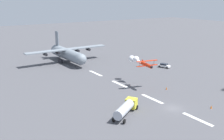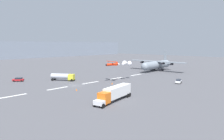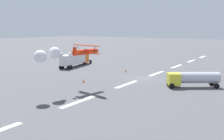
{
  "view_description": "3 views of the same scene",
  "coord_description": "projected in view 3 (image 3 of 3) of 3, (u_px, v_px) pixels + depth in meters",
  "views": [
    {
      "loc": [
        -42.95,
        45.13,
        25.39
      ],
      "look_at": [
        26.34,
        0.0,
        3.46
      ],
      "focal_mm": 44.24,
      "sensor_mm": 36.0,
      "label": 1
    },
    {
      "loc": [
        -46.09,
        -61.72,
        14.76
      ],
      "look_at": [
        14.99,
        -4.28,
        4.64
      ],
      "focal_mm": 34.15,
      "sensor_mm": 36.0,
      "label": 2
    },
    {
      "loc": [
        51.3,
        25.14,
        11.14
      ],
      "look_at": [
        10.62,
        -1.38,
        3.22
      ],
      "focal_mm": 41.56,
      "sensor_mm": 36.0,
      "label": 3
    }
  ],
  "objects": [
    {
      "name": "runway_stripe_5",
      "position": [
        79.0,
        102.0,
        39.57
      ],
      "size": [
        8.0,
        0.9,
        0.01
      ],
      "primitive_type": "cube",
      "color": "white",
      "rests_on": "ground"
    },
    {
      "name": "runway_stripe_2",
      "position": [
        177.0,
        66.0,
        75.94
      ],
      "size": [
        8.0,
        0.9,
        0.01
      ],
      "primitive_type": "cube",
      "color": "white",
      "rests_on": "ground"
    },
    {
      "name": "semi_truck_orange",
      "position": [
        76.0,
        59.0,
        75.52
      ],
      "size": [
        14.64,
        5.49,
        3.7
      ],
      "color": "silver",
      "rests_on": "ground"
    },
    {
      "name": "runway_stripe_0",
      "position": [
        202.0,
        57.0,
        100.19
      ],
      "size": [
        8.0,
        0.9,
        0.01
      ],
      "primitive_type": "cube",
      "color": "white",
      "rests_on": "ground"
    },
    {
      "name": "traffic_cone_near",
      "position": [
        126.0,
        71.0,
        65.88
      ],
      "size": [
        0.44,
        0.44,
        0.75
      ],
      "primitive_type": "cone",
      "color": "orange",
      "rests_on": "ground"
    },
    {
      "name": "stunt_biplane_red",
      "position": [
        61.0,
        54.0,
        42.74
      ],
      "size": [
        13.43,
        6.5,
        2.34
      ],
      "color": "red"
    },
    {
      "name": "traffic_cone_far",
      "position": [
        84.0,
        81.0,
        53.31
      ],
      "size": [
        0.44,
        0.44,
        0.75
      ],
      "primitive_type": "cone",
      "color": "orange",
      "rests_on": "ground"
    },
    {
      "name": "runway_stripe_4",
      "position": [
        127.0,
        84.0,
        51.7
      ],
      "size": [
        8.0,
        0.9,
        0.01
      ],
      "primitive_type": "cube",
      "color": "white",
      "rests_on": "ground"
    },
    {
      "name": "fuel_tanker_truck",
      "position": [
        192.0,
        78.0,
        48.89
      ],
      "size": [
        7.41,
        9.35,
        2.9
      ],
      "color": "yellow",
      "rests_on": "ground"
    },
    {
      "name": "runway_stripe_3",
      "position": [
        156.0,
        74.0,
        63.82
      ],
      "size": [
        8.0,
        0.9,
        0.01
      ],
      "primitive_type": "cube",
      "color": "white",
      "rests_on": "ground"
    },
    {
      "name": "ground_plane",
      "position": [
        143.0,
        78.0,
        57.76
      ],
      "size": [
        440.0,
        440.0,
        0.0
      ],
      "primitive_type": "plane",
      "color": "#4C4C51",
      "rests_on": "ground"
    },
    {
      "name": "runway_stripe_1",
      "position": [
        191.0,
        61.0,
        88.06
      ],
      "size": [
        8.0,
        0.9,
        0.01
      ],
      "primitive_type": "cube",
      "color": "white",
      "rests_on": "ground"
    }
  ]
}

